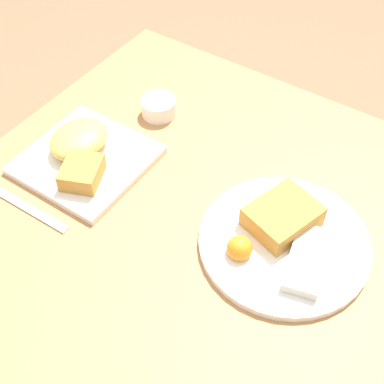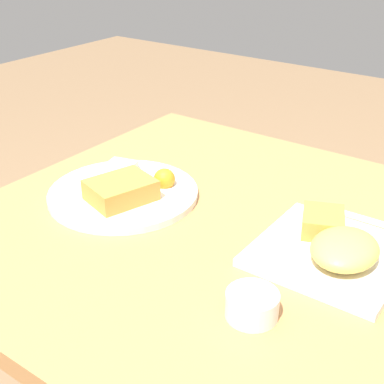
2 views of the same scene
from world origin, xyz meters
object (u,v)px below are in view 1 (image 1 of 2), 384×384
Objects in this scene: plate_square_near at (83,153)px; plate_oval_far at (284,238)px; sauce_ramekin at (159,106)px; butter_knife at (23,206)px.

plate_square_near is 0.42m from plate_oval_far.
sauce_ramekin is 0.35× the size of butter_knife.
butter_knife is (0.15, -0.02, -0.02)m from plate_square_near.
butter_knife is at bearing -66.17° from plate_oval_far.
plate_oval_far is at bearing 95.59° from plate_square_near.
butter_knife is (0.35, -0.05, -0.02)m from sauce_ramekin.
plate_square_near is 0.20m from sauce_ramekin.
plate_square_near is at bearing -84.41° from plate_oval_far.
plate_oval_far is 1.40× the size of butter_knife.
plate_square_near is at bearing -10.67° from sauce_ramekin.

